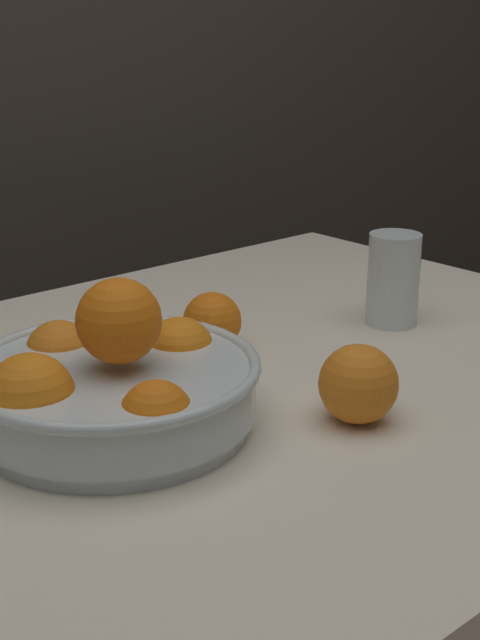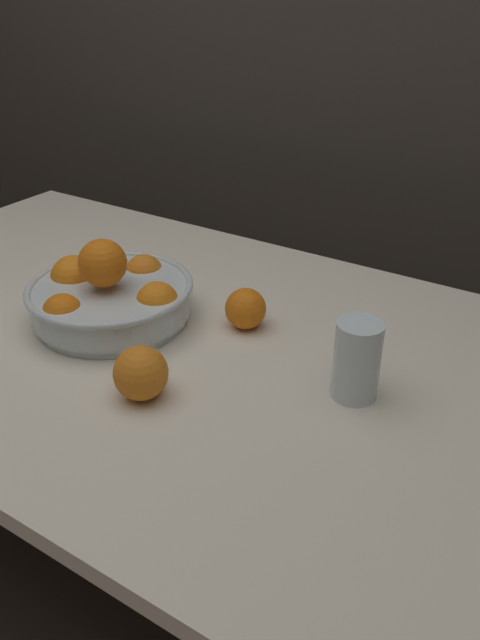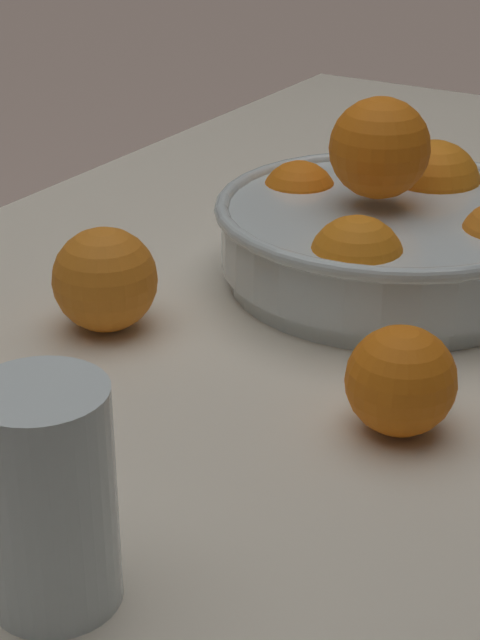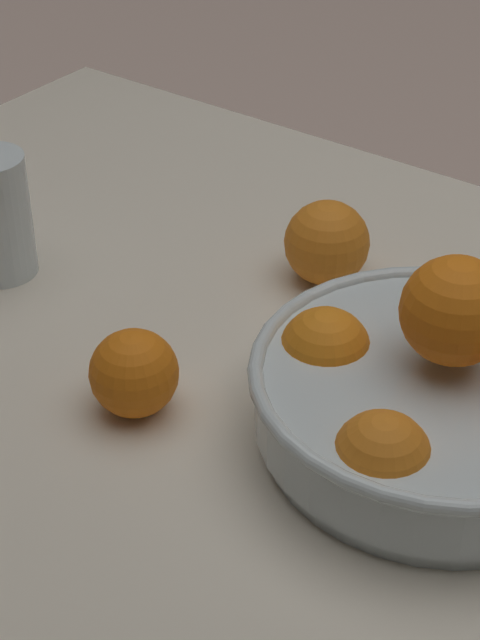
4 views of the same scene
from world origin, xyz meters
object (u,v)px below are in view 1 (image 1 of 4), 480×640
Objects in this scene: fruit_bowl at (111,385)px; juice_glass at (394,283)px; orange_loose_front at (212,321)px; orange_loose_near_bowl at (358,384)px.

fruit_bowl is 0.45m from juice_glass.
juice_glass is 1.69× the size of orange_loose_front.
orange_loose_front is at bearing 85.52° from orange_loose_near_bowl.
juice_glass is at bearing 2.66° from fruit_bowl.
juice_glass is 0.25m from orange_loose_front.
orange_loose_near_bowl is at bearing -37.04° from fruit_bowl.
fruit_bowl is 3.60× the size of orange_loose_near_bowl.
fruit_bowl reaches higher than juice_glass.
fruit_bowl is at bearing 142.96° from orange_loose_near_bowl.
orange_loose_near_bowl is 0.25m from orange_loose_front.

